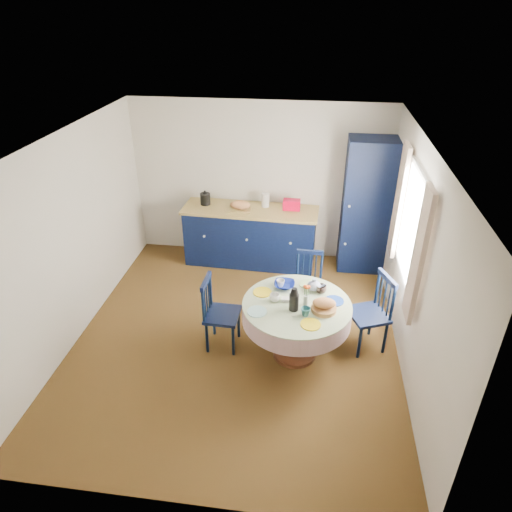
{
  "coord_description": "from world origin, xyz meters",
  "views": [
    {
      "loc": [
        0.85,
        -4.49,
        3.8
      ],
      "look_at": [
        0.22,
        0.2,
        1.09
      ],
      "focal_mm": 32.0,
      "sensor_mm": 36.0,
      "label": 1
    }
  ],
  "objects_px": {
    "mug_d": "(281,283)",
    "cobalt_bowl": "(284,285)",
    "pantry_cabinet": "(367,207)",
    "mug_a": "(275,298)",
    "chair_right": "(371,312)",
    "mug_c": "(321,289)",
    "chair_far": "(308,283)",
    "mug_b": "(306,312)",
    "dining_table": "(297,312)",
    "kitchen_counter": "(250,235)",
    "chair_left": "(219,313)"
  },
  "relations": [
    {
      "from": "mug_d",
      "to": "cobalt_bowl",
      "type": "bearing_deg",
      "value": -1.85
    },
    {
      "from": "mug_d",
      "to": "cobalt_bowl",
      "type": "distance_m",
      "value": 0.05
    },
    {
      "from": "pantry_cabinet",
      "to": "mug_a",
      "type": "relative_size",
      "value": 17.44
    },
    {
      "from": "chair_right",
      "to": "cobalt_bowl",
      "type": "xyz_separation_m",
      "value": [
        -1.05,
        0.03,
        0.28
      ]
    },
    {
      "from": "mug_a",
      "to": "mug_c",
      "type": "distance_m",
      "value": 0.58
    },
    {
      "from": "mug_a",
      "to": "cobalt_bowl",
      "type": "distance_m",
      "value": 0.32
    },
    {
      "from": "chair_far",
      "to": "mug_b",
      "type": "bearing_deg",
      "value": -89.41
    },
    {
      "from": "chair_right",
      "to": "cobalt_bowl",
      "type": "height_order",
      "value": "chair_right"
    },
    {
      "from": "dining_table",
      "to": "pantry_cabinet",
      "type": "bearing_deg",
      "value": 68.05
    },
    {
      "from": "mug_b",
      "to": "cobalt_bowl",
      "type": "relative_size",
      "value": 0.43
    },
    {
      "from": "dining_table",
      "to": "chair_far",
      "type": "relative_size",
      "value": 1.42
    },
    {
      "from": "pantry_cabinet",
      "to": "mug_b",
      "type": "height_order",
      "value": "pantry_cabinet"
    },
    {
      "from": "kitchen_counter",
      "to": "chair_left",
      "type": "bearing_deg",
      "value": -90.06
    },
    {
      "from": "chair_left",
      "to": "cobalt_bowl",
      "type": "xyz_separation_m",
      "value": [
        0.76,
        0.25,
        0.31
      ]
    },
    {
      "from": "mug_c",
      "to": "dining_table",
      "type": "bearing_deg",
      "value": -134.61
    },
    {
      "from": "chair_far",
      "to": "mug_c",
      "type": "relative_size",
      "value": 6.93
    },
    {
      "from": "chair_far",
      "to": "mug_a",
      "type": "distance_m",
      "value": 1.04
    },
    {
      "from": "pantry_cabinet",
      "to": "mug_c",
      "type": "xyz_separation_m",
      "value": [
        -0.65,
        -1.98,
        -0.23
      ]
    },
    {
      "from": "kitchen_counter",
      "to": "pantry_cabinet",
      "type": "height_order",
      "value": "pantry_cabinet"
    },
    {
      "from": "mug_a",
      "to": "dining_table",
      "type": "bearing_deg",
      "value": -3.74
    },
    {
      "from": "pantry_cabinet",
      "to": "dining_table",
      "type": "height_order",
      "value": "pantry_cabinet"
    },
    {
      "from": "mug_c",
      "to": "chair_far",
      "type": "bearing_deg",
      "value": 103.12
    },
    {
      "from": "chair_left",
      "to": "chair_far",
      "type": "xyz_separation_m",
      "value": [
        1.04,
        0.85,
        -0.03
      ]
    },
    {
      "from": "cobalt_bowl",
      "to": "kitchen_counter",
      "type": "bearing_deg",
      "value": 110.5
    },
    {
      "from": "pantry_cabinet",
      "to": "mug_b",
      "type": "xyz_separation_m",
      "value": [
        -0.81,
        -2.45,
        -0.23
      ]
    },
    {
      "from": "pantry_cabinet",
      "to": "dining_table",
      "type": "bearing_deg",
      "value": -112.2
    },
    {
      "from": "chair_right",
      "to": "mug_c",
      "type": "xyz_separation_m",
      "value": [
        -0.62,
        -0.04,
        0.3
      ]
    },
    {
      "from": "mug_d",
      "to": "chair_right",
      "type": "bearing_deg",
      "value": -1.51
    },
    {
      "from": "chair_right",
      "to": "chair_far",
      "type": "bearing_deg",
      "value": -152.05
    },
    {
      "from": "mug_a",
      "to": "cobalt_bowl",
      "type": "height_order",
      "value": "mug_a"
    },
    {
      "from": "dining_table",
      "to": "chair_left",
      "type": "bearing_deg",
      "value": 175.42
    },
    {
      "from": "dining_table",
      "to": "chair_right",
      "type": "distance_m",
      "value": 0.94
    },
    {
      "from": "chair_left",
      "to": "mug_d",
      "type": "distance_m",
      "value": 0.82
    },
    {
      "from": "mug_a",
      "to": "mug_c",
      "type": "relative_size",
      "value": 0.93
    },
    {
      "from": "kitchen_counter",
      "to": "chair_far",
      "type": "height_order",
      "value": "kitchen_counter"
    },
    {
      "from": "cobalt_bowl",
      "to": "mug_b",
      "type": "bearing_deg",
      "value": -62.92
    },
    {
      "from": "pantry_cabinet",
      "to": "mug_c",
      "type": "height_order",
      "value": "pantry_cabinet"
    },
    {
      "from": "chair_left",
      "to": "mug_a",
      "type": "height_order",
      "value": "chair_left"
    },
    {
      "from": "chair_right",
      "to": "mug_c",
      "type": "height_order",
      "value": "chair_right"
    },
    {
      "from": "kitchen_counter",
      "to": "dining_table",
      "type": "bearing_deg",
      "value": -66.06
    },
    {
      "from": "kitchen_counter",
      "to": "chair_far",
      "type": "bearing_deg",
      "value": -49.72
    },
    {
      "from": "pantry_cabinet",
      "to": "chair_right",
      "type": "bearing_deg",
      "value": -91.05
    },
    {
      "from": "chair_left",
      "to": "mug_a",
      "type": "distance_m",
      "value": 0.75
    },
    {
      "from": "pantry_cabinet",
      "to": "chair_left",
      "type": "relative_size",
      "value": 2.18
    },
    {
      "from": "kitchen_counter",
      "to": "mug_a",
      "type": "xyz_separation_m",
      "value": [
        0.59,
        -2.13,
        0.32
      ]
    },
    {
      "from": "mug_a",
      "to": "mug_b",
      "type": "height_order",
      "value": "mug_b"
    },
    {
      "from": "chair_left",
      "to": "mug_b",
      "type": "relative_size",
      "value": 8.8
    },
    {
      "from": "chair_right",
      "to": "mug_d",
      "type": "relative_size",
      "value": 10.06
    },
    {
      "from": "chair_far",
      "to": "mug_d",
      "type": "xyz_separation_m",
      "value": [
        -0.33,
        -0.59,
        0.36
      ]
    },
    {
      "from": "chair_far",
      "to": "mug_a",
      "type": "height_order",
      "value": "chair_far"
    }
  ]
}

